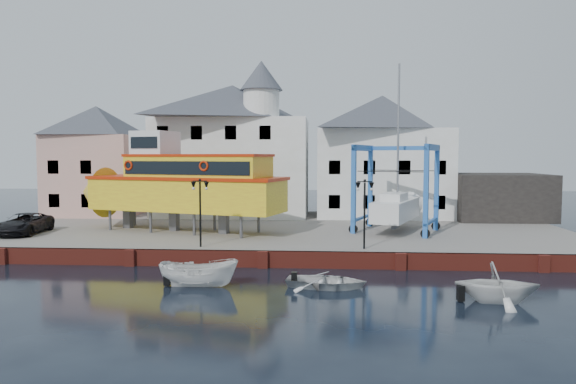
{
  "coord_description": "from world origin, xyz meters",
  "views": [
    {
      "loc": [
        3.51,
        -29.62,
        6.57
      ],
      "look_at": [
        1.0,
        7.0,
        4.0
      ],
      "focal_mm": 32.0,
      "sensor_mm": 36.0,
      "label": 1
    }
  ],
  "objects": [
    {
      "name": "motorboat_b",
      "position": [
        3.69,
        -4.23,
        0.0
      ],
      "size": [
        4.4,
        3.43,
        0.83
      ],
      "primitive_type": "imported",
      "rotation": [
        0.0,
        0.0,
        1.43
      ],
      "color": "silver",
      "rests_on": "ground"
    },
    {
      "name": "lamp_post_left",
      "position": [
        -4.0,
        1.2,
        4.17
      ],
      "size": [
        1.12,
        0.32,
        4.2
      ],
      "color": "black",
      "rests_on": "hardstanding"
    },
    {
      "name": "ground",
      "position": [
        0.0,
        0.0,
        0.0
      ],
      "size": [
        140.0,
        140.0,
        0.0
      ],
      "primitive_type": "plane",
      "color": "black",
      "rests_on": "ground"
    },
    {
      "name": "building_white_main",
      "position": [
        -4.87,
        18.39,
        7.34
      ],
      "size": [
        14.0,
        8.3,
        14.0
      ],
      "color": "silver",
      "rests_on": "hardstanding"
    },
    {
      "name": "motorboat_a",
      "position": [
        -2.73,
        -4.57,
        0.0
      ],
      "size": [
        4.06,
        1.58,
        1.56
      ],
      "primitive_type": "imported",
      "rotation": [
        0.0,
        0.0,
        1.59
      ],
      "color": "silver",
      "rests_on": "ground"
    },
    {
      "name": "hardstanding",
      "position": [
        0.0,
        11.0,
        0.5
      ],
      "size": [
        44.0,
        22.0,
        1.0
      ],
      "primitive_type": "cube",
      "color": "slate",
      "rests_on": "ground"
    },
    {
      "name": "quay_wall",
      "position": [
        -0.0,
        0.1,
        0.5
      ],
      "size": [
        44.0,
        0.47,
        1.0
      ],
      "color": "maroon",
      "rests_on": "ground"
    },
    {
      "name": "travel_lift",
      "position": [
        9.13,
        9.08,
        3.06
      ],
      "size": [
        6.98,
        8.35,
        12.32
      ],
      "rotation": [
        0.0,
        0.0,
        -0.38
      ],
      "color": "#216DAA",
      "rests_on": "hardstanding"
    },
    {
      "name": "van",
      "position": [
        -17.89,
        5.51,
        1.74
      ],
      "size": [
        2.96,
        5.51,
        1.47
      ],
      "primitive_type": "imported",
      "rotation": [
        0.0,
        0.0,
        0.1
      ],
      "color": "black",
      "rests_on": "hardstanding"
    },
    {
      "name": "lamp_post_right",
      "position": [
        6.0,
        1.2,
        4.17
      ],
      "size": [
        1.12,
        0.32,
        4.2
      ],
      "color": "black",
      "rests_on": "hardstanding"
    },
    {
      "name": "shed_dark",
      "position": [
        19.0,
        17.0,
        3.0
      ],
      "size": [
        8.0,
        7.0,
        4.0
      ],
      "primitive_type": "cube",
      "color": "black",
      "rests_on": "hardstanding"
    },
    {
      "name": "tour_boat",
      "position": [
        -7.56,
        7.81,
        4.5
      ],
      "size": [
        17.5,
        8.84,
        7.43
      ],
      "rotation": [
        0.0,
        0.0,
        -0.3
      ],
      "color": "#59595E",
      "rests_on": "hardstanding"
    },
    {
      "name": "building_pink",
      "position": [
        -18.0,
        18.0,
        6.15
      ],
      "size": [
        8.0,
        7.0,
        10.3
      ],
      "color": "tan",
      "rests_on": "hardstanding"
    },
    {
      "name": "motorboat_c",
      "position": [
        11.34,
        -6.36,
        0.0
      ],
      "size": [
        3.91,
        3.45,
        1.93
      ],
      "primitive_type": "imported",
      "rotation": [
        0.0,
        0.0,
        1.49
      ],
      "color": "silver",
      "rests_on": "ground"
    },
    {
      "name": "building_white_right",
      "position": [
        9.0,
        19.0,
        6.6
      ],
      "size": [
        12.0,
        8.0,
        11.2
      ],
      "color": "silver",
      "rests_on": "hardstanding"
    }
  ]
}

